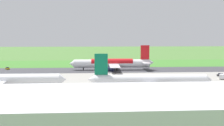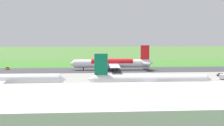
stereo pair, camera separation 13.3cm
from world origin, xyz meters
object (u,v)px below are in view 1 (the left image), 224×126
Objects in this scene: airliner_parked_far at (3,80)px; terminal_building at (224,121)px; traffic_cone_orange at (96,64)px; airliner_main at (113,63)px; airliner_parked_mid at (150,80)px; service_truck_baggage at (45,76)px; service_car_followme at (220,75)px; no_stopping_sign at (103,62)px; service_car_ops at (7,68)px; service_truck_fuel at (223,76)px.

terminal_building is (-60.70, 69.69, 1.91)m from airliner_parked_far.
airliner_main is at bearing 105.12° from traffic_cone_orange.
terminal_building is at bearing 94.72° from airliner_main.
airliner_parked_mid is at bearing 174.24° from airliner_parked_far.
traffic_cone_orange is at bearing -110.25° from service_truck_baggage.
no_stopping_sign is at bearing -47.36° from service_car_followme.
traffic_cone_orange is at bearing -74.88° from airliner_main.
airliner_parked_mid is 59.74m from airliner_parked_far.
service_car_ops is (30.83, -44.11, -0.56)m from service_truck_baggage.
no_stopping_sign is (5.05, -34.01, -2.59)m from airliner_main.
service_truck_fuel is 101.80m from traffic_cone_orange.
airliner_parked_far is 108.32m from no_stopping_sign.
service_car_ops is at bearing -5.95° from airliner_main.
airliner_parked_mid is at bearing 134.97° from service_car_ops.
terminal_building reaches higher than service_truck_fuel.
terminal_building reaches higher than airliner_parked_far.
traffic_cone_orange is at bearing -52.18° from service_truck_fuel.
airliner_parked_far is 110.77m from service_car_followme.
airliner_main is 8.70× the size of service_truck_baggage.
no_stopping_sign is at bearing -84.52° from terminal_building.
airliner_parked_mid is 63.73m from terminal_building.
airliner_parked_far reaches higher than service_car_followme.
service_truck_baggage is 11.29× the size of traffic_cone_orange.
no_stopping_sign is at bearing -114.29° from airliner_parked_far.
service_truck_baggage is 1.04× the size of service_truck_fuel.
service_truck_baggage reaches higher than service_car_ops.
service_truck_fuel reaches higher than service_car_followme.
airliner_main is 38.07m from traffic_cone_orange.
airliner_parked_far is 104.29m from service_truck_fuel.
airliner_parked_mid is 57.75m from service_truck_baggage.
terminal_building is 169.22m from no_stopping_sign.
terminal_building reaches higher than airliner_parked_mid.
traffic_cone_orange is (4.82, -2.54, -1.49)m from no_stopping_sign.
service_truck_fuel is at bearing -147.86° from airliner_parked_mid.
airliner_main reaches higher than service_car_followme.
no_stopping_sign is at bearing -114.22° from service_truck_baggage.
airliner_parked_far is at bearing 65.71° from no_stopping_sign.
service_car_followme is 0.75× the size of service_truck_fuel.
service_car_followme is (-93.43, -4.30, -0.56)m from service_truck_baggage.
terminal_building is 32.55× the size of service_car_followme.
service_truck_baggage is at bearing 69.75° from traffic_cone_orange.
traffic_cone_orange is (9.87, -36.54, -4.08)m from airliner_main.
service_car_ops is (120.40, -50.93, -0.56)m from service_truck_fuel.
airliner_main is 9.02× the size of service_truck_fuel.
airliner_parked_far is at bearing 104.26° from service_car_ops.
service_car_followme reaches higher than traffic_cone_orange.
terminal_building is at bearing 91.14° from airliner_parked_mid.
airliner_main is 52.45m from service_truck_baggage.
terminal_building is 108.69m from service_truck_baggage.
service_car_followme is 95.89m from traffic_cone_orange.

